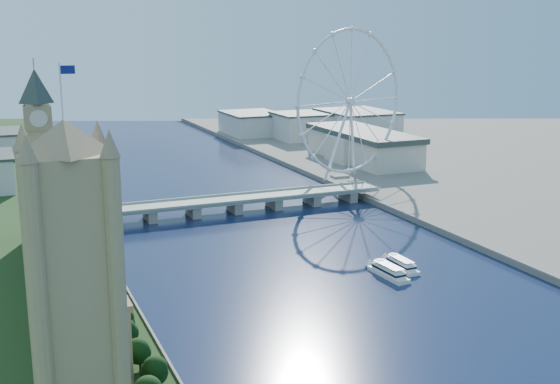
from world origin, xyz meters
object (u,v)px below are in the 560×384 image
tour_boat_far (401,269)px  tour_boat_near (388,277)px  london_eye (350,102)px  victoria_tower (73,267)px

tour_boat_far → tour_boat_near: bearing=-149.0°
london_eye → tour_boat_far: (-78.04, -205.23, -67.52)m
london_eye → tour_boat_near: (-90.48, -213.05, -67.52)m
tour_boat_far → victoria_tower: bearing=-152.9°
victoria_tower → tour_boat_far: 208.02m
victoria_tower → tour_boat_near: victoria_tower is taller
victoria_tower → tour_boat_near: size_ratio=3.61×
victoria_tower → london_eye: 393.99m
victoria_tower → tour_boat_far: (176.94, 94.85, -54.49)m
victoria_tower → tour_boat_near: bearing=27.9°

